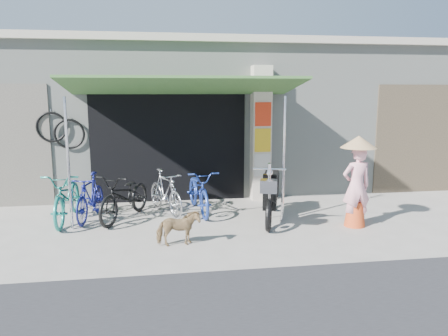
{
  "coord_description": "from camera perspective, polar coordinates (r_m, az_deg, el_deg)",
  "views": [
    {
      "loc": [
        -1.42,
        -7.11,
        2.45
      ],
      "look_at": [
        -0.2,
        1.0,
        1.0
      ],
      "focal_mm": 35.0,
      "sensor_mm": 36.0,
      "label": 1
    }
  ],
  "objects": [
    {
      "name": "ground",
      "position": [
        7.66,
        2.63,
        -8.65
      ],
      "size": [
        80.0,
        80.0,
        0.0
      ],
      "primitive_type": "plane",
      "color": "#A39C93",
      "rests_on": "ground"
    },
    {
      "name": "bicycle_shop",
      "position": [
        12.3,
        -1.96,
        7.16
      ],
      "size": [
        12.3,
        5.3,
        3.66
      ],
      "color": "#ABB1A8",
      "rests_on": "ground"
    },
    {
      "name": "shop_pillar",
      "position": [
        9.87,
        4.8,
        4.46
      ],
      "size": [
        0.42,
        0.44,
        3.0
      ],
      "color": "beige",
      "rests_on": "ground"
    },
    {
      "name": "awning",
      "position": [
        8.75,
        -5.26,
        10.4
      ],
      "size": [
        4.6,
        1.88,
        2.72
      ],
      "color": "#35612B",
      "rests_on": "ground"
    },
    {
      "name": "neighbour_right",
      "position": [
        11.69,
        24.85,
        3.46
      ],
      "size": [
        2.6,
        0.06,
        2.6
      ],
      "primitive_type": "cube",
      "color": "brown",
      "rests_on": "ground"
    },
    {
      "name": "bike_teal",
      "position": [
        8.8,
        -19.74,
        -3.48
      ],
      "size": [
        0.71,
        1.87,
        0.97
      ],
      "primitive_type": "imported",
      "rotation": [
        0.0,
        0.0,
        -0.03
      ],
      "color": "#1C8173",
      "rests_on": "ground"
    },
    {
      "name": "bike_blue",
      "position": [
        8.77,
        -17.07,
        -3.64
      ],
      "size": [
        0.69,
        1.53,
        0.89
      ],
      "primitive_type": "imported",
      "rotation": [
        0.0,
        0.0,
        -0.19
      ],
      "color": "navy",
      "rests_on": "ground"
    },
    {
      "name": "bike_black",
      "position": [
        8.61,
        -12.76,
        -3.59
      ],
      "size": [
        1.31,
        1.85,
        0.92
      ],
      "primitive_type": "imported",
      "rotation": [
        0.0,
        0.0,
        -0.45
      ],
      "color": "black",
      "rests_on": "ground"
    },
    {
      "name": "bike_silver",
      "position": [
        8.81,
        -7.67,
        -3.18
      ],
      "size": [
        0.98,
        1.54,
        0.9
      ],
      "primitive_type": "imported",
      "rotation": [
        0.0,
        0.0,
        0.4
      ],
      "color": "#ACADB1",
      "rests_on": "ground"
    },
    {
      "name": "bike_navy",
      "position": [
        8.9,
        -3.28,
        -2.96
      ],
      "size": [
        0.8,
        1.79,
        0.91
      ],
      "primitive_type": "imported",
      "rotation": [
        0.0,
        0.0,
        0.12
      ],
      "color": "#223D9D",
      "rests_on": "ground"
    },
    {
      "name": "street_dog",
      "position": [
        7.06,
        -6.02,
        -7.85
      ],
      "size": [
        0.72,
        0.39,
        0.58
      ],
      "primitive_type": "imported",
      "rotation": [
        0.0,
        0.0,
        1.69
      ],
      "color": "#A48757",
      "rests_on": "ground"
    },
    {
      "name": "moped",
      "position": [
        8.43,
        6.14,
        -3.28
      ],
      "size": [
        0.83,
        1.96,
        1.14
      ],
      "rotation": [
        0.0,
        0.0,
        -0.3
      ],
      "color": "black",
      "rests_on": "ground"
    },
    {
      "name": "nun",
      "position": [
        8.26,
        16.94,
        -1.72
      ],
      "size": [
        0.64,
        0.64,
        1.67
      ],
      "rotation": [
        0.0,
        0.0,
        3.21
      ],
      "color": "#FEABB8",
      "rests_on": "ground"
    }
  ]
}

